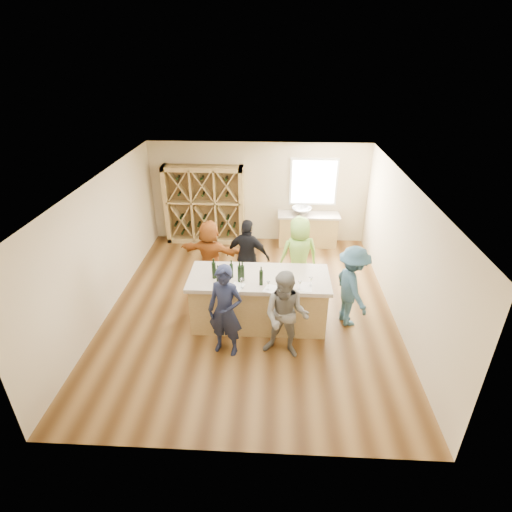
{
  "coord_description": "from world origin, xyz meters",
  "views": [
    {
      "loc": [
        0.48,
        -7.13,
        5.01
      ],
      "look_at": [
        0.1,
        0.2,
        1.15
      ],
      "focal_mm": 28.0,
      "sensor_mm": 36.0,
      "label": 1
    }
  ],
  "objects_px": {
    "wine_bottle_b": "(218,276)",
    "person_far_right": "(299,255)",
    "wine_bottle_a": "(214,270)",
    "wine_bottle_d": "(240,274)",
    "wine_rack": "(204,205)",
    "wine_bottle_e": "(242,273)",
    "person_far_left": "(210,254)",
    "person_near_right": "(286,316)",
    "person_server": "(352,287)",
    "wine_bottle_c": "(231,271)",
    "sink": "(302,211)",
    "wine_bottle_f": "(261,278)",
    "person_near_left": "(225,311)",
    "tasting_counter_base": "(259,301)",
    "person_far_mid": "(248,256)"
  },
  "relations": [
    {
      "from": "wine_rack",
      "to": "wine_bottle_f",
      "type": "bearing_deg",
      "value": -66.82
    },
    {
      "from": "wine_rack",
      "to": "person_far_mid",
      "type": "height_order",
      "value": "wine_rack"
    },
    {
      "from": "wine_bottle_e",
      "to": "person_far_right",
      "type": "height_order",
      "value": "person_far_right"
    },
    {
      "from": "wine_rack",
      "to": "wine_bottle_e",
      "type": "distance_m",
      "value": 4.19
    },
    {
      "from": "wine_rack",
      "to": "person_far_left",
      "type": "relative_size",
      "value": 1.35
    },
    {
      "from": "wine_bottle_b",
      "to": "wine_bottle_c",
      "type": "xyz_separation_m",
      "value": [
        0.23,
        0.22,
        -0.0
      ]
    },
    {
      "from": "person_far_right",
      "to": "person_server",
      "type": "bearing_deg",
      "value": 115.77
    },
    {
      "from": "person_far_mid",
      "to": "wine_bottle_c",
      "type": "bearing_deg",
      "value": 96.28
    },
    {
      "from": "wine_bottle_a",
      "to": "person_near_left",
      "type": "height_order",
      "value": "person_near_left"
    },
    {
      "from": "wine_bottle_e",
      "to": "sink",
      "type": "bearing_deg",
      "value": 71.33
    },
    {
      "from": "person_near_left",
      "to": "person_far_right",
      "type": "bearing_deg",
      "value": 73.12
    },
    {
      "from": "wine_bottle_e",
      "to": "person_far_right",
      "type": "distance_m",
      "value": 1.87
    },
    {
      "from": "sink",
      "to": "wine_bottle_b",
      "type": "height_order",
      "value": "wine_bottle_b"
    },
    {
      "from": "wine_bottle_c",
      "to": "person_far_left",
      "type": "bearing_deg",
      "value": 114.48
    },
    {
      "from": "person_far_right",
      "to": "person_far_left",
      "type": "height_order",
      "value": "person_far_right"
    },
    {
      "from": "wine_bottle_c",
      "to": "person_server",
      "type": "height_order",
      "value": "person_server"
    },
    {
      "from": "wine_bottle_c",
      "to": "tasting_counter_base",
      "type": "bearing_deg",
      "value": 5.71
    },
    {
      "from": "person_near_right",
      "to": "person_server",
      "type": "height_order",
      "value": "person_near_right"
    },
    {
      "from": "sink",
      "to": "tasting_counter_base",
      "type": "distance_m",
      "value": 3.88
    },
    {
      "from": "wine_bottle_a",
      "to": "person_far_mid",
      "type": "height_order",
      "value": "person_far_mid"
    },
    {
      "from": "person_far_right",
      "to": "person_far_left",
      "type": "bearing_deg",
      "value": -16.81
    },
    {
      "from": "person_far_right",
      "to": "tasting_counter_base",
      "type": "bearing_deg",
      "value": 43.07
    },
    {
      "from": "person_near_right",
      "to": "person_far_mid",
      "type": "xyz_separation_m",
      "value": [
        -0.82,
        2.17,
        0.02
      ]
    },
    {
      "from": "wine_bottle_c",
      "to": "person_near_left",
      "type": "bearing_deg",
      "value": -91.74
    },
    {
      "from": "person_near_right",
      "to": "tasting_counter_base",
      "type": "bearing_deg",
      "value": 132.2
    },
    {
      "from": "sink",
      "to": "person_server",
      "type": "relative_size",
      "value": 0.32
    },
    {
      "from": "wine_bottle_b",
      "to": "wine_bottle_d",
      "type": "bearing_deg",
      "value": 8.26
    },
    {
      "from": "wine_bottle_e",
      "to": "person_far_right",
      "type": "xyz_separation_m",
      "value": [
        1.13,
        1.45,
        -0.34
      ]
    },
    {
      "from": "person_server",
      "to": "wine_bottle_f",
      "type": "xyz_separation_m",
      "value": [
        -1.77,
        -0.39,
        0.38
      ]
    },
    {
      "from": "person_far_mid",
      "to": "wine_bottle_d",
      "type": "bearing_deg",
      "value": 104.1
    },
    {
      "from": "sink",
      "to": "wine_bottle_f",
      "type": "relative_size",
      "value": 1.81
    },
    {
      "from": "person_near_left",
      "to": "wine_bottle_f",
      "type": "relative_size",
      "value": 5.92
    },
    {
      "from": "wine_bottle_a",
      "to": "person_near_right",
      "type": "bearing_deg",
      "value": -31.3
    },
    {
      "from": "tasting_counter_base",
      "to": "wine_bottle_b",
      "type": "height_order",
      "value": "wine_bottle_b"
    },
    {
      "from": "wine_bottle_f",
      "to": "wine_bottle_a",
      "type": "bearing_deg",
      "value": 167.54
    },
    {
      "from": "wine_bottle_c",
      "to": "person_near_right",
      "type": "xyz_separation_m",
      "value": [
        1.04,
        -0.88,
        -0.37
      ]
    },
    {
      "from": "wine_bottle_a",
      "to": "wine_bottle_d",
      "type": "bearing_deg",
      "value": -12.38
    },
    {
      "from": "wine_bottle_c",
      "to": "wine_bottle_e",
      "type": "xyz_separation_m",
      "value": [
        0.22,
        -0.12,
        0.02
      ]
    },
    {
      "from": "person_far_right",
      "to": "person_far_left",
      "type": "relative_size",
      "value": 1.1
    },
    {
      "from": "wine_bottle_b",
      "to": "person_far_right",
      "type": "xyz_separation_m",
      "value": [
        1.58,
        1.55,
        -0.33
      ]
    },
    {
      "from": "tasting_counter_base",
      "to": "person_far_left",
      "type": "distance_m",
      "value": 1.84
    },
    {
      "from": "wine_bottle_c",
      "to": "wine_bottle_f",
      "type": "bearing_deg",
      "value": -23.24
    },
    {
      "from": "wine_bottle_d",
      "to": "wine_bottle_e",
      "type": "distance_m",
      "value": 0.06
    },
    {
      "from": "sink",
      "to": "wine_bottle_f",
      "type": "bearing_deg",
      "value": -103.38
    },
    {
      "from": "wine_rack",
      "to": "person_far_right",
      "type": "distance_m",
      "value": 3.56
    },
    {
      "from": "sink",
      "to": "wine_bottle_c",
      "type": "xyz_separation_m",
      "value": [
        -1.53,
        -3.76,
        0.21
      ]
    },
    {
      "from": "person_server",
      "to": "wine_bottle_c",
      "type": "bearing_deg",
      "value": 77.52
    },
    {
      "from": "wine_bottle_a",
      "to": "person_far_right",
      "type": "relative_size",
      "value": 0.19
    },
    {
      "from": "person_server",
      "to": "person_far_left",
      "type": "xyz_separation_m",
      "value": [
        -2.99,
        1.28,
        -0.03
      ]
    },
    {
      "from": "wine_bottle_b",
      "to": "person_far_left",
      "type": "relative_size",
      "value": 0.18
    }
  ]
}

